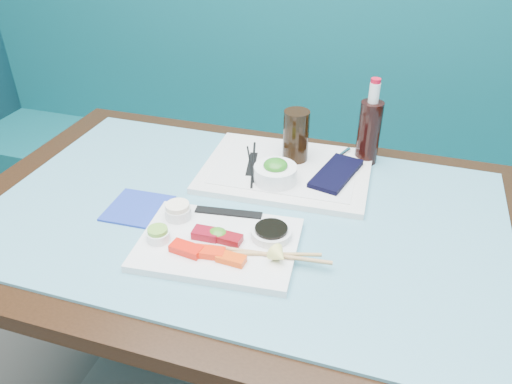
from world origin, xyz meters
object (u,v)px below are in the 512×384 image
(seaweed_bowl, at_px, (275,174))
(blue_napkin, at_px, (138,208))
(booth_bench, at_px, (310,176))
(sashimi_plate, at_px, (218,244))
(cola_glass, at_px, (296,136))
(dining_table, at_px, (244,241))
(serving_tray, at_px, (286,171))
(cola_bottle_body, at_px, (369,133))

(seaweed_bowl, xyz_separation_m, blue_napkin, (-0.29, -0.20, -0.04))
(booth_bench, relative_size, sashimi_plate, 8.80)
(blue_napkin, bearing_deg, cola_glass, 46.69)
(dining_table, distance_m, seaweed_bowl, 0.19)
(serving_tray, distance_m, cola_bottle_body, 0.25)
(cola_glass, distance_m, blue_napkin, 0.46)
(booth_bench, height_order, sashimi_plate, booth_bench)
(serving_tray, relative_size, cola_glass, 3.07)
(seaweed_bowl, relative_size, blue_napkin, 0.79)
(booth_bench, distance_m, sashimi_plate, 1.06)
(serving_tray, distance_m, seaweed_bowl, 0.08)
(serving_tray, relative_size, seaweed_bowl, 3.98)
(cola_glass, bearing_deg, serving_tray, -100.30)
(cola_glass, bearing_deg, blue_napkin, -133.31)
(cola_glass, relative_size, blue_napkin, 1.02)
(dining_table, relative_size, cola_glass, 9.71)
(seaweed_bowl, bearing_deg, booth_bench, 93.36)
(sashimi_plate, xyz_separation_m, cola_glass, (0.07, 0.41, 0.08))
(serving_tray, distance_m, cola_glass, 0.10)
(dining_table, xyz_separation_m, blue_napkin, (-0.25, -0.07, 0.09))
(serving_tray, xyz_separation_m, cola_bottle_body, (0.20, 0.13, 0.08))
(sashimi_plate, xyz_separation_m, blue_napkin, (-0.24, 0.08, -0.01))
(seaweed_bowl, bearing_deg, serving_tray, 82.41)
(sashimi_plate, relative_size, cola_bottle_body, 1.92)
(sashimi_plate, bearing_deg, cola_bottle_body, 57.00)
(serving_tray, relative_size, blue_napkin, 3.13)
(booth_bench, height_order, serving_tray, booth_bench)
(sashimi_plate, height_order, seaweed_bowl, seaweed_bowl)
(serving_tray, xyz_separation_m, blue_napkin, (-0.30, -0.27, -0.01))
(seaweed_bowl, bearing_deg, dining_table, -107.89)
(dining_table, relative_size, cola_bottle_body, 7.88)
(dining_table, height_order, blue_napkin, blue_napkin)
(booth_bench, xyz_separation_m, serving_tray, (0.05, -0.64, 0.39))
(cola_glass, bearing_deg, dining_table, -103.39)
(sashimi_plate, distance_m, serving_tray, 0.36)
(booth_bench, bearing_deg, serving_tray, -85.35)
(booth_bench, distance_m, serving_tray, 0.75)
(cola_bottle_body, distance_m, blue_napkin, 0.65)
(seaweed_bowl, bearing_deg, cola_bottle_body, 45.55)
(booth_bench, xyz_separation_m, sashimi_plate, (-0.01, -0.99, 0.39))
(seaweed_bowl, height_order, cola_bottle_body, cola_bottle_body)
(booth_bench, xyz_separation_m, cola_bottle_body, (0.25, -0.50, 0.47))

